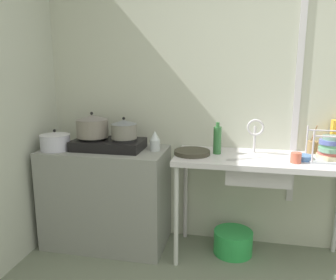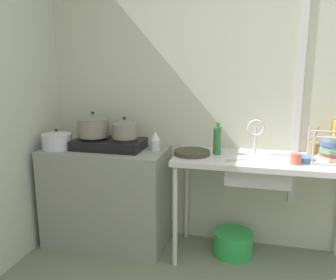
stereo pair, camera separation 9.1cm
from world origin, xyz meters
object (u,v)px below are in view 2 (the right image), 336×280
at_px(faucet, 256,131).
at_px(utensil_jar, 314,148).
at_px(dish_rack, 332,151).
at_px(frying_pan, 192,153).
at_px(pot_on_right_burner, 125,129).
at_px(sink_basin, 257,170).
at_px(stove, 109,144).
at_px(percolator, 155,141).
at_px(pot_on_left_burner, 93,125).
at_px(bucket_on_floor, 233,243).
at_px(bottle_by_sink, 217,140).
at_px(cup_by_rack, 296,159).
at_px(small_bowl_on_drainboard, 304,159).
at_px(pot_beside_stove, 57,140).

xyz_separation_m(faucet, utensil_jar, (0.44, 0.11, -0.14)).
bearing_deg(dish_rack, frying_pan, -177.79).
relative_size(pot_on_right_burner, sink_basin, 0.45).
distance_m(stove, pot_on_right_burner, 0.19).
relative_size(stove, dish_rack, 1.89).
relative_size(percolator, sink_basin, 0.35).
bearing_deg(sink_basin, dish_rack, 5.25).
xyz_separation_m(pot_on_left_burner, percolator, (0.52, 0.04, -0.11)).
bearing_deg(bucket_on_floor, bottle_by_sink, 178.94).
relative_size(frying_pan, bottle_by_sink, 1.12).
relative_size(stove, faucet, 2.07).
bearing_deg(stove, dish_rack, 0.40).
distance_m(sink_basin, dish_rack, 0.53).
distance_m(cup_by_rack, small_bowl_on_drainboard, 0.11).
bearing_deg(faucet, bottle_by_sink, -168.26).
distance_m(sink_basin, bucket_on_floor, 0.68).
xyz_separation_m(faucet, bucket_on_floor, (-0.13, -0.06, -0.93)).
distance_m(pot_on_left_burner, bottle_by_sink, 1.03).
bearing_deg(small_bowl_on_drainboard, sink_basin, -177.20).
relative_size(frying_pan, cup_by_rack, 3.73).
bearing_deg(sink_basin, pot_beside_stove, -177.32).
bearing_deg(bottle_by_sink, faucet, 11.74).
bearing_deg(pot_on_left_burner, sink_basin, -1.48).
bearing_deg(cup_by_rack, pot_beside_stove, -179.99).
height_order(pot_on_right_burner, dish_rack, pot_on_right_burner).
xyz_separation_m(pot_on_left_burner, faucet, (1.31, 0.10, -0.00)).
height_order(sink_basin, frying_pan, frying_pan).
distance_m(frying_pan, dish_rack, 1.01).
xyz_separation_m(pot_on_right_burner, percolator, (0.25, 0.04, -0.10)).
bearing_deg(pot_on_right_burner, dish_rack, 0.44).
bearing_deg(bottle_by_sink, utensil_jar, 12.93).
xyz_separation_m(stove, pot_beside_stove, (-0.42, -0.11, 0.03)).
bearing_deg(cup_by_rack, frying_pan, 173.72).
height_order(pot_on_right_burner, pot_beside_stove, pot_on_right_burner).
bearing_deg(small_bowl_on_drainboard, utensil_jar, 66.17).
xyz_separation_m(pot_beside_stove, cup_by_rack, (1.87, 0.00, -0.04)).
relative_size(cup_by_rack, bottle_by_sink, 0.30).
xyz_separation_m(stove, percolator, (0.39, 0.04, 0.03)).
bearing_deg(bucket_on_floor, faucet, 25.33).
height_order(pot_on_right_burner, sink_basin, pot_on_right_burner).
xyz_separation_m(percolator, bottle_by_sink, (0.50, 0.00, 0.03)).
xyz_separation_m(faucet, small_bowl_on_drainboard, (0.34, -0.12, -0.17)).
distance_m(percolator, utensil_jar, 1.24).
height_order(stove, utensil_jar, utensil_jar).
bearing_deg(small_bowl_on_drainboard, pot_beside_stove, -177.30).
distance_m(faucet, bucket_on_floor, 0.94).
bearing_deg(percolator, stove, -174.53).
bearing_deg(pot_beside_stove, sink_basin, 2.68).
relative_size(pot_on_left_burner, pot_beside_stove, 1.08).
height_order(stove, bottle_by_sink, bottle_by_sink).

